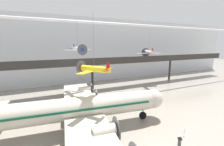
% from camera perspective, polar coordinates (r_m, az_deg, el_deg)
% --- Properties ---
extents(hangar_back_wall, '(140.00, 3.00, 21.98)m').
position_cam_1_polar(hangar_back_wall, '(53.30, -10.86, 8.46)').
color(hangar_back_wall, silver).
rests_on(hangar_back_wall, ground).
extents(mezzanine_walkway, '(110.00, 3.20, 9.39)m').
position_cam_1_polar(mezzanine_walkway, '(42.95, -7.23, 3.66)').
color(mezzanine_walkway, '#2D2B28').
rests_on(mezzanine_walkway, ground).
extents(ceiling_truss_beam, '(120.00, 0.60, 0.60)m').
position_cam_1_polar(ceiling_truss_beam, '(38.13, -5.26, 18.52)').
color(ceiling_truss_beam, silver).
extents(airliner_silver_main, '(30.48, 34.77, 10.08)m').
position_cam_1_polar(airliner_silver_main, '(23.95, -13.21, -13.08)').
color(airliner_silver_main, beige).
rests_on(airliner_silver_main, ground).
extents(suspended_plane_yellow_lowwing, '(5.73, 5.45, 9.43)m').
position_cam_1_polar(suspended_plane_yellow_lowwing, '(22.56, -6.85, 1.54)').
color(suspended_plane_yellow_lowwing, yellow).
extents(suspended_plane_silver_racer, '(8.20, 6.93, 8.90)m').
position_cam_1_polar(suspended_plane_silver_racer, '(50.08, 13.88, 7.64)').
color(suspended_plane_silver_racer, silver).
extents(suspended_plane_white_twin, '(6.33, 5.23, 7.00)m').
position_cam_1_polar(suspended_plane_white_twin, '(33.66, -12.85, 8.99)').
color(suspended_plane_white_twin, silver).
extents(stanchion_barrier, '(0.36, 0.36, 1.08)m').
position_cam_1_polar(stanchion_barrier, '(25.69, 25.77, -20.16)').
color(stanchion_barrier, '#B2B5BA').
rests_on(stanchion_barrier, ground).
extents(info_sign_pedestal, '(0.23, 0.77, 1.24)m').
position_cam_1_polar(info_sign_pedestal, '(23.55, 24.35, -22.72)').
color(info_sign_pedestal, '#4C4C51').
rests_on(info_sign_pedestal, ground).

